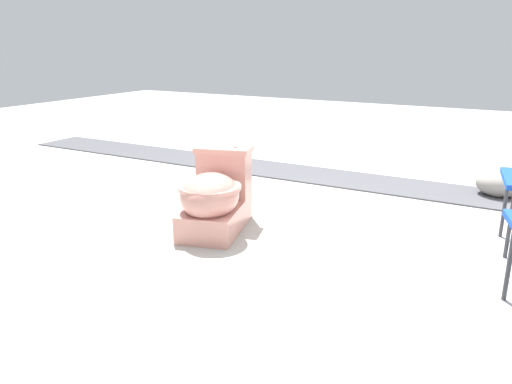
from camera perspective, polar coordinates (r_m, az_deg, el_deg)
ground_plane at (r=3.38m, az=-0.24°, el=-3.47°), size 14.00×14.00×0.00m
gravel_strip at (r=4.39m, az=14.07°, el=0.91°), size 0.56×8.00×0.01m
toilet at (r=3.19m, az=-4.74°, el=-0.63°), size 0.71×0.53×0.52m
boulder_near at (r=4.35m, az=26.11°, el=0.82°), size 0.33×0.39×0.20m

